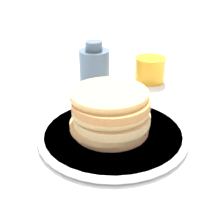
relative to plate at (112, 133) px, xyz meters
The scene contains 5 objects.
ground_plane 0.01m from the plate, 94.70° to the left, with size 4.00×4.00×0.00m, color white.
plate is the anchor object (origin of this frame).
pancake_stack 0.05m from the plate, 31.70° to the right, with size 0.16×0.16×0.08m.
juice_glass 0.30m from the plate, 167.99° to the right, with size 0.08×0.08×0.07m.
cream_jug 0.29m from the plate, 138.76° to the right, with size 0.08×0.08×0.11m.
Camera 1 is at (0.44, 0.27, 0.33)m, focal length 50.00 mm.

